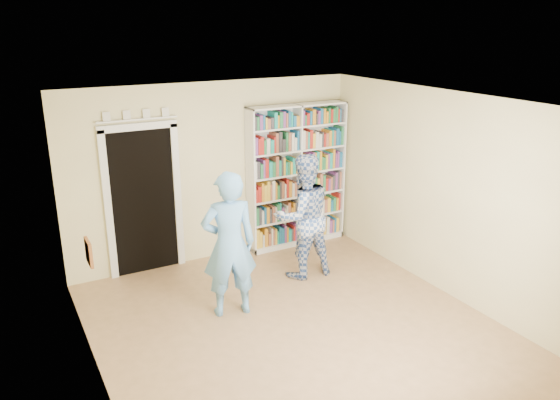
% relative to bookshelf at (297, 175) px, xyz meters
% --- Properties ---
extents(floor, '(5.00, 5.00, 0.00)m').
position_rel_bookshelf_xyz_m(floor, '(-1.35, -2.34, -1.16)').
color(floor, '#936D47').
rests_on(floor, ground).
extents(ceiling, '(5.00, 5.00, 0.00)m').
position_rel_bookshelf_xyz_m(ceiling, '(-1.35, -2.34, 1.54)').
color(ceiling, white).
rests_on(ceiling, wall_back).
extents(wall_back, '(4.50, 0.00, 4.50)m').
position_rel_bookshelf_xyz_m(wall_back, '(-1.35, 0.16, 0.19)').
color(wall_back, '#F6EAA9').
rests_on(wall_back, floor).
extents(wall_left, '(0.00, 5.00, 5.00)m').
position_rel_bookshelf_xyz_m(wall_left, '(-3.60, -2.34, 0.19)').
color(wall_left, '#F6EAA9').
rests_on(wall_left, floor).
extents(wall_right, '(0.00, 5.00, 5.00)m').
position_rel_bookshelf_xyz_m(wall_right, '(0.90, -2.34, 0.19)').
color(wall_right, '#F6EAA9').
rests_on(wall_right, floor).
extents(bookshelf, '(1.67, 0.31, 2.30)m').
position_rel_bookshelf_xyz_m(bookshelf, '(0.00, 0.00, 0.00)').
color(bookshelf, white).
rests_on(bookshelf, floor).
extents(doorway, '(1.10, 0.08, 2.43)m').
position_rel_bookshelf_xyz_m(doorway, '(-2.45, 0.13, 0.02)').
color(doorway, black).
rests_on(doorway, floor).
extents(wall_art, '(0.03, 0.25, 0.25)m').
position_rel_bookshelf_xyz_m(wall_art, '(-3.58, -2.14, 0.24)').
color(wall_art, maroon).
rests_on(wall_art, wall_left).
extents(man_blue, '(0.75, 0.57, 1.86)m').
position_rel_bookshelf_xyz_m(man_blue, '(-1.88, -1.59, -0.23)').
color(man_blue, '#67A8E5').
rests_on(man_blue, floor).
extents(man_plaid, '(0.90, 0.72, 1.80)m').
position_rel_bookshelf_xyz_m(man_plaid, '(-0.53, -1.09, -0.26)').
color(man_plaid, '#325399').
rests_on(man_plaid, floor).
extents(paper_sheet, '(0.19, 0.08, 0.28)m').
position_rel_bookshelf_xyz_m(paper_sheet, '(-0.40, -1.28, -0.23)').
color(paper_sheet, white).
rests_on(paper_sheet, man_plaid).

